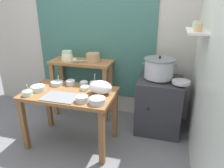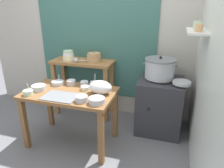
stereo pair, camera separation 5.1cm
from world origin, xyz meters
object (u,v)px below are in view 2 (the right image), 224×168
stove_block (159,105)px  clay_pot (94,57)px  wide_pan (182,83)px  prep_bowl_4 (28,92)px  prep_bowl_6 (85,88)px  prep_bowl_8 (84,83)px  bowl_stack_enamel (69,56)px  plastic_bag (100,87)px  prep_bowl_2 (97,100)px  serving_tray (60,97)px  prep_bowl_1 (39,87)px  prep_table (70,100)px  prep_bowl_5 (82,99)px  prep_bowl_7 (94,84)px  prep_bowl_0 (58,83)px  steamer_pot (160,68)px  prep_bowl_3 (71,82)px  back_shelf_table (83,74)px  ladle (77,60)px

stove_block → clay_pot: (-1.02, 0.13, 0.58)m
wide_pan → prep_bowl_4: prep_bowl_4 is taller
prep_bowl_6 → prep_bowl_8: bearing=118.0°
bowl_stack_enamel → plastic_bag: (0.76, -0.68, -0.17)m
prep_bowl_2 → wide_pan: bearing=38.8°
serving_tray → prep_bowl_1: prep_bowl_1 is taller
prep_table → prep_bowl_5: size_ratio=8.24×
bowl_stack_enamel → prep_bowl_7: 0.81m
stove_block → serving_tray: (-1.08, -0.81, 0.34)m
plastic_bag → prep_bowl_0: plastic_bag is taller
prep_bowl_8 → steamer_pot: bearing=25.0°
prep_bowl_5 → prep_bowl_7: size_ratio=0.74×
steamer_pot → prep_bowl_3: size_ratio=3.94×
stove_block → prep_bowl_7: bearing=-154.6°
prep_bowl_3 → prep_bowl_7: (0.31, 0.03, 0.00)m
bowl_stack_enamel → prep_bowl_0: bowl_stack_enamel is taller
plastic_bag → prep_bowl_3: (-0.47, 0.16, -0.05)m
steamer_pot → clay_pot: bearing=173.6°
prep_bowl_1 → prep_bowl_5: bearing=-12.7°
prep_table → prep_bowl_1: prep_bowl_1 is taller
stove_block → prep_bowl_8: bearing=-156.9°
bowl_stack_enamel → prep_bowl_1: 0.83m
back_shelf_table → prep_bowl_4: 1.03m
plastic_bag → clay_pot: bearing=116.3°
ladle → prep_bowl_6: bearing=-56.0°
prep_bowl_0 → prep_bowl_1: prep_bowl_0 is taller
clay_pot → ladle: bearing=-153.7°
bowl_stack_enamel → ladle: bowl_stack_enamel is taller
steamer_pot → wide_pan: bearing=-28.4°
serving_tray → plastic_bag: (0.41, 0.23, 0.08)m
ladle → prep_bowl_6: 0.68m
wide_pan → prep_bowl_8: wide_pan is taller
prep_table → prep_bowl_1: 0.42m
plastic_bag → prep_bowl_4: (-0.80, -0.28, -0.05)m
clay_pot → prep_bowl_4: bearing=-114.1°
prep_bowl_3 → prep_bowl_6: prep_bowl_3 is taller
prep_table → steamer_pot: bearing=33.1°
back_shelf_table → wide_pan: (1.47, -0.27, 0.12)m
plastic_bag → prep_bowl_2: 0.26m
steamer_pot → prep_bowl_8: (-0.91, -0.43, -0.16)m
clay_pot → prep_bowl_1: 0.95m
ladle → prep_bowl_0: (-0.05, -0.49, -0.19)m
bowl_stack_enamel → prep_bowl_1: bearing=-90.3°
back_shelf_table → stove_block: bearing=-6.1°
prep_bowl_8 → stove_block: bearing=23.1°
stove_block → prep_bowl_3: (-1.14, -0.42, 0.37)m
ladle → back_shelf_table: bearing=72.9°
ladle → prep_bowl_8: (0.30, -0.42, -0.18)m
bowl_stack_enamel → prep_bowl_5: bowl_stack_enamel is taller
prep_bowl_4 → prep_bowl_5: prep_bowl_4 is taller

